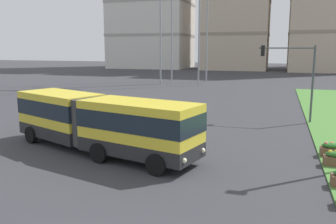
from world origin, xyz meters
TOP-DOWN VIEW (x-y plane):
  - articulated_bus at (-4.08, 10.55)m, footprint 11.94×6.10m
  - car_white_van at (-6.04, 18.64)m, footprint 4.46×2.15m
  - flower_planter_4 at (7.80, 11.64)m, footprint 1.10×0.56m
  - flower_planter_5 at (7.80, 13.23)m, footprint 1.10×0.56m
  - traffic_light_far_right at (6.05, 22.00)m, footprint 4.05×0.28m

SIDE VIEW (x-z plane):
  - flower_planter_4 at x=7.80m, z-range 0.06..0.80m
  - flower_planter_5 at x=7.80m, z-range 0.06..0.80m
  - car_white_van at x=-6.04m, z-range -0.04..1.54m
  - articulated_bus at x=-4.08m, z-range 0.15..3.15m
  - traffic_light_far_right at x=6.05m, z-range 1.12..6.88m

